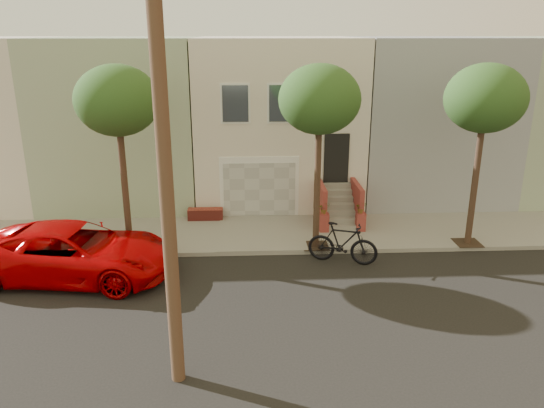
{
  "coord_description": "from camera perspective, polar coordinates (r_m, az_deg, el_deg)",
  "views": [
    {
      "loc": [
        -1.4,
        -13.26,
        7.4
      ],
      "look_at": [
        -0.59,
        3.0,
        2.04
      ],
      "focal_mm": 34.73,
      "sensor_mm": 36.0,
      "label": 1
    }
  ],
  "objects": [
    {
      "name": "motorcycle",
      "position": [
        17.68,
        7.67,
        -4.21
      ],
      "size": [
        2.42,
        1.39,
        1.4
      ],
      "primitive_type": "imported",
      "rotation": [
        0.0,
        0.0,
        1.24
      ],
      "color": "black",
      "rests_on": "ground"
    },
    {
      "name": "sidewalk",
      "position": [
        20.05,
        1.37,
        -3.21
      ],
      "size": [
        40.0,
        3.7,
        0.15
      ],
      "primitive_type": "cube",
      "color": "gray",
      "rests_on": "ground"
    },
    {
      "name": "tree_right",
      "position": [
        19.01,
        22.12,
        10.45
      ],
      "size": [
        2.7,
        2.57,
        6.3
      ],
      "color": "#2D2116",
      "rests_on": "sidewalk"
    },
    {
      "name": "ground",
      "position": [
        15.25,
        2.84,
        -10.83
      ],
      "size": [
        90.0,
        90.0,
        0.0
      ],
      "primitive_type": "plane",
      "color": "black",
      "rests_on": "ground"
    },
    {
      "name": "house_row",
      "position": [
        24.78,
        0.44,
        9.51
      ],
      "size": [
        33.1,
        11.7,
        7.0
      ],
      "color": "beige",
      "rests_on": "sidewalk"
    },
    {
      "name": "pickup_truck",
      "position": [
        17.56,
        -20.63,
        -4.89
      ],
      "size": [
        6.49,
        3.62,
        1.72
      ],
      "primitive_type": "imported",
      "rotation": [
        0.0,
        0.0,
        1.44
      ],
      "color": "#BC0003",
      "rests_on": "ground"
    },
    {
      "name": "tree_mid",
      "position": [
        17.46,
        5.18,
        11.1
      ],
      "size": [
        2.7,
        2.57,
        6.3
      ],
      "color": "#2D2116",
      "rests_on": "sidewalk"
    },
    {
      "name": "tree_left",
      "position": [
        17.77,
        -16.44,
        10.57
      ],
      "size": [
        2.7,
        2.57,
        6.3
      ],
      "color": "#2D2116",
      "rests_on": "sidewalk"
    }
  ]
}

